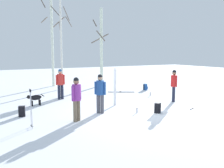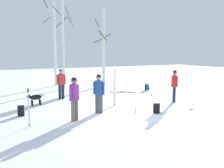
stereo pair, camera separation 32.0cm
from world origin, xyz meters
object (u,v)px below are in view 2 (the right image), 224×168
Objects in this scene: ski_pair_planted_0 at (115,87)px; birch_tree_4 at (103,46)px; backpack_1 at (21,111)px; water_bottle_0 at (136,111)px; person_0 at (74,96)px; person_3 at (99,91)px; ski_pair_lying_1 at (192,109)px; water_bottle_1 at (151,94)px; backpack_2 at (157,108)px; birch_tree_2 at (55,37)px; dog at (35,98)px; backpack_0 at (147,87)px; ski_pair_lying_0 at (122,92)px; person_2 at (174,84)px; birch_tree_3 at (63,42)px; person_1 at (61,82)px; ski_poles_0 at (29,107)px.

birch_tree_4 reaches higher than ski_pair_planted_0.
water_bottle_0 is (4.56, -1.80, -0.11)m from backpack_1.
person_3 is at bearing 27.07° from person_0.
water_bottle_0 is (-2.70, 0.62, 0.09)m from ski_pair_lying_1.
water_bottle_1 is at bearing 9.00° from backpack_1.
birch_tree_2 is (-1.81, 10.60, 3.57)m from backpack_2.
dog is 4.06× the size of water_bottle_0.
backpack_0 is at bearing 61.14° from water_bottle_1.
water_bottle_0 is (1.44, -0.74, -0.88)m from person_3.
backpack_2 is at bearing -104.05° from ski_pair_lying_0.
birch_tree_3 reaches higher than person_2.
ski_pair_lying_1 is 0.30× the size of birch_tree_4.
birch_tree_4 is at bearing 74.24° from water_bottle_0.
person_2 is 7.57× the size of water_bottle_1.
ski_pair_lying_0 is 5.67m from backpack_2.
water_bottle_0 is at bearing -1.10° from person_0.
ski_pair_planted_0 reaches higher than person_3.
person_1 reaches higher than backpack_2.
ski_pair_lying_1 is at bearing -84.73° from ski_pair_lying_0.
birch_tree_4 is at bearing 41.28° from person_1.
ski_pair_lying_0 is 1.98m from backpack_0.
birch_tree_2 reaches higher than water_bottle_0.
birch_tree_3 reaches higher than water_bottle_1.
person_2 is 4.18m from ski_pair_lying_0.
dog is 0.15× the size of birch_tree_4.
dog is at bearing 127.98° from person_3.
birch_tree_2 is (1.04, 5.51, 2.80)m from person_1.
water_bottle_1 is at bearing 57.10° from backpack_2.
birch_tree_4 is (3.28, 0.31, -0.26)m from birch_tree_3.
person_0 is at bearing 172.16° from backpack_2.
ski_pair_planted_0 is 1.35× the size of ski_poles_0.
birch_tree_3 is at bearing 71.64° from person_1.
ski_poles_0 is at bearing -142.91° from ski_pair_lying_0.
person_0 is 10.21m from birch_tree_4.
backpack_0 is 8.10m from birch_tree_2.
backpack_1 reaches higher than ski_pair_lying_1.
birch_tree_4 reaches higher than person_2.
person_1 is 0.24× the size of birch_tree_2.
ski_pair_lying_1 is at bearing -5.43° from backpack_2.
dog is at bearing 174.77° from water_bottle_1.
birch_tree_2 reaches higher than ski_poles_0.
birch_tree_2 is at bearing 122.00° from ski_pair_lying_0.
dog is 2.03× the size of backpack_2.
dog is at bearing 77.59° from ski_poles_0.
ski_pair_lying_0 is at bearing -94.02° from birch_tree_4.
water_bottle_1 is (5.08, -1.66, -0.87)m from person_1.
birch_tree_2 reaches higher than person_2.
backpack_1 is 1.99× the size of water_bottle_0.
person_2 is 4.59m from person_3.
birch_tree_3 is (-0.85, 8.28, 3.25)m from water_bottle_0.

